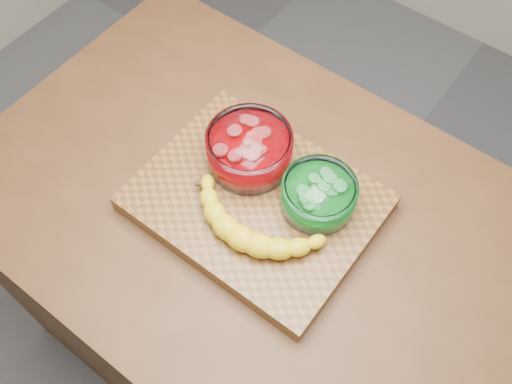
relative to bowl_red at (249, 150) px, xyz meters
The scene contains 6 objects.
ground 0.98m from the bowl_red, 44.44° to the right, with size 3.50×3.50×0.00m, color #535257.
counter 0.54m from the bowl_red, 44.44° to the right, with size 1.20×0.80×0.90m, color #4B2C16.
cutting_board 0.11m from the bowl_red, 44.44° to the right, with size 0.45×0.35×0.04m, color brown.
bowl_red is the anchor object (origin of this frame).
bowl_green 0.17m from the bowl_red, ahead, with size 0.14×0.14×0.07m.
banana 0.15m from the bowl_red, 51.23° to the right, with size 0.31×0.15×0.04m, color gold, non-canonical shape.
Camera 1 is at (0.34, -0.45, 1.89)m, focal length 40.00 mm.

